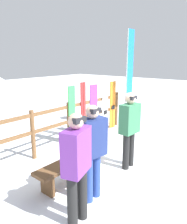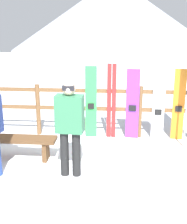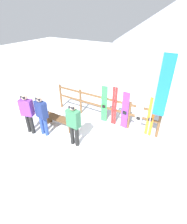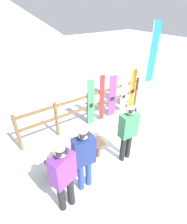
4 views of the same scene
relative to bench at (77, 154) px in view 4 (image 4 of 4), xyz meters
name	(u,v)px [view 4 (image 4 of 4)]	position (x,y,z in m)	size (l,w,h in m)	color
ground_plane	(124,154)	(1.25, -0.44, -0.33)	(40.00, 40.00, 0.00)	white
fence	(88,106)	(1.25, 1.35, 0.35)	(4.65, 0.10, 1.16)	brown
bench	(77,154)	(0.00, 0.00, 0.00)	(1.57, 0.36, 0.43)	brown
person_navy	(84,157)	(-0.18, -0.66, 0.59)	(0.47, 0.31, 1.60)	navy
person_plaid_green	(128,131)	(1.15, -0.55, 0.59)	(0.46, 0.27, 1.60)	black
person_purple	(64,175)	(-0.72, -0.84, 0.60)	(0.50, 0.37, 1.61)	black
snowboard_green	(91,103)	(1.32, 1.30, 0.46)	(0.25, 0.07, 1.59)	green
ski_pair_red	(102,99)	(1.76, 1.30, 0.50)	(0.20, 0.02, 1.65)	red
snowboard_purple	(112,97)	(2.22, 1.30, 0.44)	(0.28, 0.08, 1.54)	purple
snowboard_white	(124,95)	(2.77, 1.29, 0.35)	(0.26, 0.06, 1.37)	white
snowboard_orange	(132,90)	(3.20, 1.30, 0.45)	(0.25, 0.08, 1.55)	orange
rental_flag	(150,60)	(3.40, 0.85, 1.62)	(0.40, 0.04, 3.14)	#99999E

